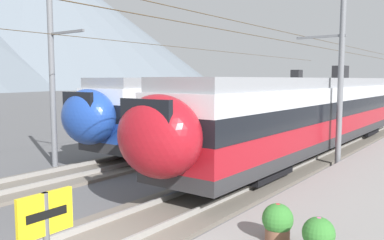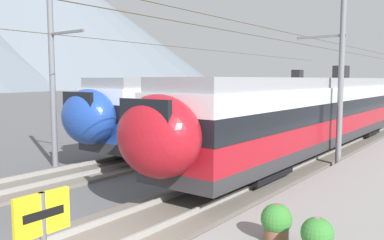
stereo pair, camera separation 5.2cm
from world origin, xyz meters
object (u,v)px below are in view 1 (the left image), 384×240
train_far_track (267,101)px  potted_plant_by_shelter (278,221)px  catenary_mast_far_side (55,80)px  potted_plant_platform_edge (318,237)px  platform_sign (46,240)px  catenary_mast_mid (338,71)px  train_near_platform (314,111)px

train_far_track → potted_plant_by_shelter: (-18.58, -9.53, -1.41)m
catenary_mast_far_side → potted_plant_platform_edge: (-2.90, -12.41, -2.89)m
catenary_mast_far_side → potted_plant_by_shelter: catenary_mast_far_side is taller
potted_plant_by_shelter → platform_sign: bearing=173.2°
potted_plant_platform_edge → potted_plant_by_shelter: (0.45, 1.02, -0.06)m
catenary_mast_far_side → platform_sign: size_ratio=23.32×
train_far_track → catenary_mast_far_side: 16.31m
catenary_mast_mid → potted_plant_by_shelter: catenary_mast_mid is taller
catenary_mast_mid → platform_sign: bearing=-175.1°
catenary_mast_mid → catenary_mast_far_side: size_ratio=1.00×
potted_plant_platform_edge → potted_plant_by_shelter: 1.12m
catenary_mast_mid → potted_plant_by_shelter: size_ratio=60.38×
platform_sign → potted_plant_platform_edge: size_ratio=2.43×
train_near_platform → potted_plant_platform_edge: 13.11m
catenary_mast_mid → platform_sign: (-14.76, -1.27, -2.22)m
train_far_track → catenary_mast_far_side: size_ratio=0.67×
catenary_mast_mid → potted_plant_platform_edge: catenary_mast_mid is taller
catenary_mast_mid → potted_plant_by_shelter: 10.47m
potted_plant_platform_edge → catenary_mast_far_side: bearing=76.8°
platform_sign → potted_plant_by_shelter: (5.01, -0.59, -1.11)m
train_near_platform → platform_sign: 17.03m
train_far_track → catenary_mast_far_side: (-16.13, 1.86, 1.54)m
platform_sign → train_far_track: bearing=20.7°
catenary_mast_mid → platform_sign: catenary_mast_mid is taller
catenary_mast_far_side → potted_plant_by_shelter: bearing=-102.2°
train_near_platform → platform_sign: (-16.77, -2.97, -0.29)m
catenary_mast_far_side → train_far_track: bearing=-6.6°
platform_sign → potted_plant_by_shelter: platform_sign is taller
train_far_track → potted_plant_platform_edge: train_far_track is taller
train_near_platform → catenary_mast_far_side: size_ratio=0.50×
train_near_platform → catenary_mast_far_side: bearing=139.9°
train_far_track → potted_plant_platform_edge: size_ratio=38.20×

